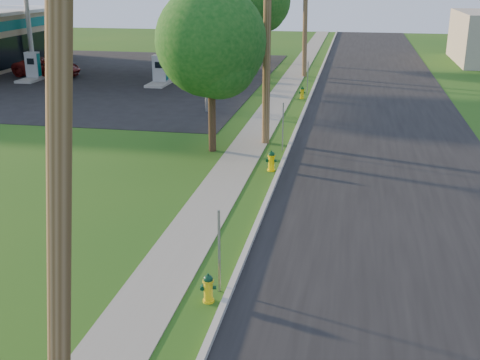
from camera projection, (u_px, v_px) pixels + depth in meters
The scene contains 21 objects.
road at pixel (396, 211), 18.40m from camera, with size 8.00×120.00×0.02m, color black.
curb at pixel (267, 200), 19.09m from camera, with size 0.15×120.00×0.15m, color #A7A49A.
sidewalk at pixel (214, 198), 19.42m from camera, with size 1.50×120.00×0.03m, color gray.
forecourt at pixel (81, 76), 42.46m from camera, with size 26.00×28.00×0.02m, color black.
utility_pole_near at pixel (59, 150), 7.53m from camera, with size 1.40×0.32×9.48m.
utility_pole_mid at pixel (267, 24), 24.20m from camera, with size 1.40×0.32×9.80m.
utility_pole_far at pixel (305, 6), 40.96m from camera, with size 1.40×0.32×9.50m.
sign_post_near at pixel (219, 252), 13.44m from camera, with size 0.05×0.04×2.00m, color gray.
sign_post_mid at pixel (283, 127), 24.40m from camera, with size 0.05×0.04×2.00m, color gray.
sign_post_far at pixel (308, 78), 35.73m from camera, with size 0.05×0.04×2.00m, color gray.
fuel_pump_nw at pixel (33, 69), 40.82m from camera, with size 1.20×3.20×1.90m.
fuel_pump_ne at pixel (160, 73), 39.22m from camera, with size 1.20×3.20×1.90m.
fuel_pump_sw at pixel (61, 61), 44.53m from camera, with size 1.20×3.20×1.90m.
fuel_pump_se at pixel (178, 65), 42.94m from camera, with size 1.20×3.20×1.90m.
price_pylon at pixel (206, 5), 29.84m from camera, with size 0.34×2.04×6.85m.
tree_verge at pixel (213, 46), 23.22m from camera, with size 4.34×4.34×6.58m.
tree_lot at pixel (262, 3), 47.84m from camera, with size 4.76×4.76×7.21m.
hydrant_near at pixel (208, 288), 13.22m from camera, with size 0.36×0.32×0.69m.
hydrant_mid at pixel (271, 161), 22.06m from camera, with size 0.40×0.35×0.78m.
hydrant_far at pixel (302, 93), 34.81m from camera, with size 0.37×0.33×0.72m.
car_red at pixel (47, 67), 42.24m from camera, with size 2.22×4.81×1.34m, color maroon.
Camera 1 is at (2.99, -7.68, 6.90)m, focal length 45.00 mm.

